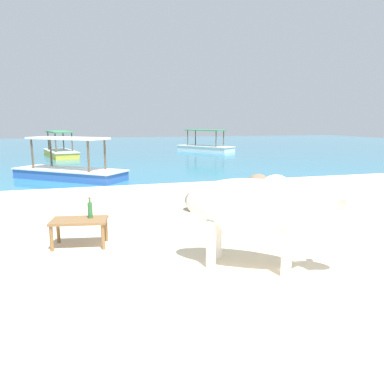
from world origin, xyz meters
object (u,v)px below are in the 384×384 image
Objects in this scene: cow at (256,207)px; boat_yellow at (60,151)px; bottle at (90,210)px; boat_blue at (69,170)px; boat_white at (205,147)px; low_bench_table at (79,224)px.

boat_yellow is at bearing 134.82° from cow.
boat_blue is (-0.56, 6.62, -0.26)m from bottle.
boat_white is at bearing -94.50° from boat_yellow.
cow is 18.16m from boat_white.
low_bench_table is 14.73m from boat_yellow.
boat_yellow is 8.37m from boat_white.
boat_white is (6.95, 16.02, -0.26)m from bottle.
bottle is 0.08× the size of boat_yellow.
boat_white is at bearing 107.36° from cow.
boat_blue is 0.97× the size of boat_white.
boat_white reaches higher than bottle.
low_bench_table is 0.23× the size of boat_blue.
boat_yellow reaches higher than low_bench_table.
cow is 0.53× the size of boat_blue.
cow is 16.38m from boat_yellow.
low_bench_table is at bearing -58.29° from boat_white.
boat_white is (5.08, 17.43, -0.50)m from cow.
boat_white reaches higher than cow.
boat_blue and boat_yellow have the same top height.
cow is 0.49× the size of boat_yellow.
boat_yellow is (-1.32, 14.65, -0.26)m from bottle.
bottle is 6.65m from boat_blue.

